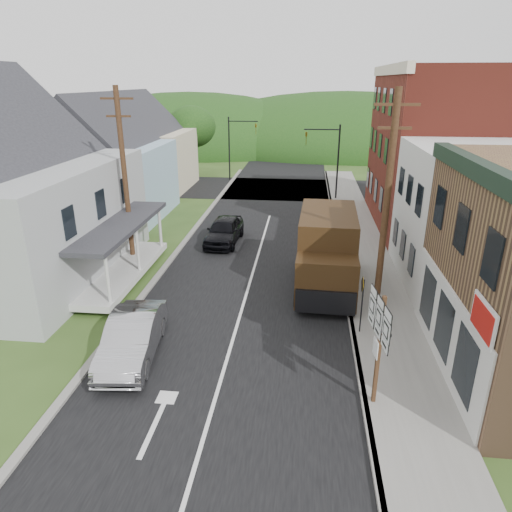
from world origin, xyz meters
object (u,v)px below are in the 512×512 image
(silver_sedan, at_px, (133,338))
(dark_sedan, at_px, (224,231))
(delivery_van, at_px, (327,252))
(route_sign_cluster, at_px, (379,335))
(warning_sign, at_px, (362,297))

(silver_sedan, distance_m, dark_sedan, 12.43)
(delivery_van, bearing_deg, route_sign_cluster, -80.11)
(route_sign_cluster, height_order, warning_sign, route_sign_cluster)
(route_sign_cluster, xyz_separation_m, warning_sign, (0.03, 4.11, -0.79))
(delivery_van, bearing_deg, silver_sedan, -134.20)
(silver_sedan, bearing_deg, dark_sedan, 78.70)
(silver_sedan, height_order, warning_sign, warning_sign)
(route_sign_cluster, bearing_deg, delivery_van, 90.18)
(silver_sedan, height_order, route_sign_cluster, route_sign_cluster)
(dark_sedan, relative_size, delivery_van, 0.71)
(silver_sedan, bearing_deg, warning_sign, 10.06)
(dark_sedan, height_order, warning_sign, warning_sign)
(silver_sedan, relative_size, dark_sedan, 1.03)
(silver_sedan, bearing_deg, route_sign_cluster, -18.47)
(dark_sedan, bearing_deg, delivery_van, -41.81)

